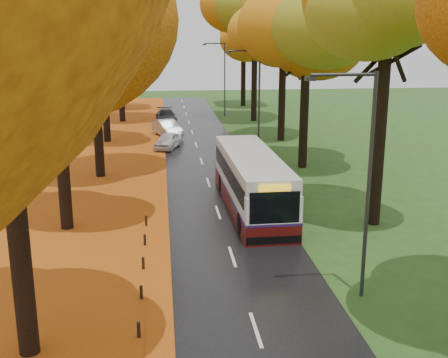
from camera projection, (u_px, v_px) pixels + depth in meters
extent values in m
cube|color=black|center=(207.00, 179.00, 36.16)|extent=(6.50, 90.00, 0.04)
cube|color=silver|center=(207.00, 178.00, 36.16)|extent=(0.12, 90.00, 0.01)
cube|color=#7D3A0B|center=(64.00, 183.00, 35.20)|extent=(12.00, 90.00, 0.02)
cube|color=orange|center=(160.00, 180.00, 35.83)|extent=(0.90, 90.00, 0.01)
cylinder|color=black|center=(16.00, 216.00, 15.60)|extent=(0.60, 0.60, 8.58)
cylinder|color=black|center=(60.00, 135.00, 26.02)|extent=(0.60, 0.60, 9.15)
ellipsoid|color=orange|center=(51.00, 6.00, 24.55)|extent=(8.00, 8.00, 6.24)
cylinder|color=black|center=(97.00, 116.00, 35.84)|extent=(0.60, 0.60, 8.00)
ellipsoid|color=orange|center=(92.00, 35.00, 34.55)|extent=(9.20, 9.20, 7.18)
cylinder|color=black|center=(105.00, 91.00, 47.23)|extent=(0.60, 0.60, 8.58)
ellipsoid|color=orange|center=(101.00, 26.00, 45.85)|extent=(8.00, 8.00, 6.24)
cylinder|color=black|center=(121.00, 77.00, 57.78)|extent=(0.60, 0.60, 9.15)
ellipsoid|color=orange|center=(118.00, 20.00, 56.31)|extent=(9.20, 9.20, 7.18)
cylinder|color=black|center=(121.00, 75.00, 67.47)|extent=(0.60, 0.60, 8.00)
ellipsoid|color=orange|center=(119.00, 33.00, 66.18)|extent=(8.00, 8.00, 6.24)
cylinder|color=black|center=(380.00, 132.00, 26.67)|extent=(0.60, 0.60, 9.22)
ellipsoid|color=orange|center=(389.00, 5.00, 25.18)|extent=(8.20, 8.20, 6.40)
cylinder|color=black|center=(304.00, 109.00, 38.26)|extent=(0.60, 0.60, 8.19)
ellipsoid|color=orange|center=(307.00, 31.00, 36.94)|extent=(9.20, 9.20, 7.18)
cylinder|color=black|center=(282.00, 90.00, 47.86)|extent=(0.60, 0.60, 8.70)
ellipsoid|color=orange|center=(284.00, 24.00, 46.46)|extent=(8.20, 8.20, 6.40)
cylinder|color=black|center=(254.00, 77.00, 58.29)|extent=(0.60, 0.60, 9.22)
ellipsoid|color=orange|center=(255.00, 19.00, 56.81)|extent=(9.20, 9.20, 7.18)
cylinder|color=black|center=(243.00, 73.00, 70.01)|extent=(0.60, 0.60, 8.19)
ellipsoid|color=orange|center=(244.00, 31.00, 68.70)|extent=(8.20, 8.20, 6.40)
cube|color=black|center=(139.00, 330.00, 17.46)|extent=(0.11, 0.11, 0.52)
cube|color=black|center=(141.00, 292.00, 19.95)|extent=(0.11, 0.11, 0.52)
cube|color=black|center=(143.00, 263.00, 22.45)|extent=(0.11, 0.11, 0.52)
cube|color=black|center=(145.00, 240.00, 24.95)|extent=(0.11, 0.11, 0.52)
cube|color=black|center=(146.00, 221.00, 27.45)|extent=(0.11, 0.11, 0.52)
cylinder|color=#333538|center=(368.00, 189.00, 19.26)|extent=(0.14, 0.14, 8.00)
cylinder|color=#333538|center=(344.00, 75.00, 18.14)|extent=(2.20, 0.11, 0.11)
cube|color=#333538|center=(310.00, 79.00, 18.06)|extent=(0.35, 0.18, 0.14)
cylinder|color=#333538|center=(259.00, 106.00, 40.39)|extent=(0.14, 0.14, 8.00)
cylinder|color=#333538|center=(244.00, 51.00, 39.27)|extent=(2.20, 0.11, 0.11)
cube|color=#333538|center=(229.00, 52.00, 39.18)|extent=(0.35, 0.18, 0.14)
cylinder|color=#333538|center=(225.00, 80.00, 61.52)|extent=(0.14, 0.14, 8.00)
cylinder|color=#333538|center=(215.00, 43.00, 60.40)|extent=(2.20, 0.11, 0.11)
cube|color=#333538|center=(204.00, 45.00, 60.31)|extent=(0.35, 0.18, 0.14)
cube|color=#460C0B|center=(251.00, 200.00, 30.04)|extent=(2.78, 11.25, 0.92)
cube|color=silver|center=(252.00, 180.00, 29.75)|extent=(2.78, 11.25, 1.32)
cube|color=silver|center=(252.00, 161.00, 29.49)|extent=(2.72, 11.03, 0.71)
cube|color=#2E1752|center=(251.00, 191.00, 29.91)|extent=(2.80, 11.27, 0.12)
cube|color=black|center=(252.00, 172.00, 29.65)|extent=(2.79, 10.36, 0.87)
cube|color=black|center=(275.00, 208.00, 24.37)|extent=(2.24, 0.11, 1.43)
cube|color=yellow|center=(275.00, 188.00, 24.14)|extent=(1.40, 0.09, 0.29)
cube|color=black|center=(274.00, 240.00, 24.77)|extent=(2.50, 0.17, 0.36)
cylinder|color=black|center=(242.00, 223.00, 26.23)|extent=(0.31, 1.02, 1.02)
cylinder|color=black|center=(290.00, 221.00, 26.53)|extent=(0.31, 1.02, 1.02)
cylinder|color=black|center=(222.00, 183.00, 33.10)|extent=(0.31, 1.02, 1.02)
cylinder|color=black|center=(260.00, 182.00, 33.39)|extent=(0.31, 1.02, 1.02)
imported|color=silver|center=(168.00, 141.00, 45.19)|extent=(2.61, 4.00, 1.27)
imported|color=gray|center=(167.00, 128.00, 50.33)|extent=(2.88, 4.69, 1.46)
imported|color=black|center=(166.00, 116.00, 57.65)|extent=(2.24, 4.87, 1.38)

